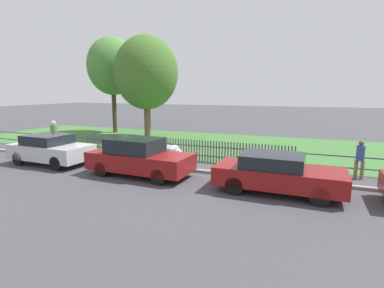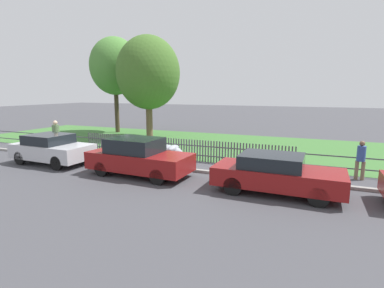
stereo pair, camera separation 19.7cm
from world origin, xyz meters
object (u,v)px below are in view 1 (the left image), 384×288
Objects in this scene: pedestrian_near_fence at (54,135)px; parked_car_black_saloon at (139,157)px; parked_car_silver_hatchback at (51,149)px; tree_nearest_kerb at (112,66)px; covered_motorcycle at (166,152)px; pedestrian_by_lamp at (360,157)px; parked_car_navy_estate at (277,173)px; tree_behind_motorcycle at (146,73)px.

parked_car_black_saloon is at bearing -96.63° from pedestrian_near_fence.
tree_nearest_kerb is at bearing 112.19° from parked_car_silver_hatchback.
covered_motorcycle is (5.22, 1.85, -0.12)m from parked_car_silver_hatchback.
parked_car_black_saloon is at bearing 24.79° from pedestrian_by_lamp.
parked_car_navy_estate reaches higher than covered_motorcycle.
pedestrian_by_lamp reaches higher than parked_car_black_saloon.
tree_behind_motorcycle is (3.98, -1.41, -0.69)m from tree_nearest_kerb.
pedestrian_by_lamp is (17.26, -7.76, -4.56)m from tree_nearest_kerb.
pedestrian_by_lamp is (2.84, 2.87, 0.19)m from parked_car_navy_estate.
tree_behind_motorcycle is at bearing -3.30° from pedestrian_near_fence.
parked_car_silver_hatchback is 2.44m from pedestrian_near_fence.
parked_car_black_saloon is 2.28× the size of covered_motorcycle.
parked_car_black_saloon is at bearing -179.87° from parked_car_navy_estate.
parked_car_black_saloon is 0.56× the size of tree_nearest_kerb.
parked_car_navy_estate is 2.77× the size of pedestrian_by_lamp.
tree_behind_motorcycle is at bearing -19.55° from tree_nearest_kerb.
parked_car_silver_hatchback is 2.04× the size of covered_motorcycle.
tree_nearest_kerb reaches higher than parked_car_silver_hatchback.
covered_motorcycle is at bearing 84.74° from parked_car_black_saloon.
parked_car_silver_hatchback is 0.91× the size of parked_car_navy_estate.
tree_nearest_kerb reaches higher than pedestrian_by_lamp.
parked_car_black_saloon is 8.82m from pedestrian_by_lamp.
pedestrian_near_fence is at bearing 171.52° from parked_car_navy_estate.
parked_car_silver_hatchback is at bearing 17.65° from pedestrian_by_lamp.
tree_behind_motorcycle reaches higher than pedestrian_by_lamp.
pedestrian_by_lamp reaches higher than parked_car_silver_hatchback.
tree_behind_motorcycle is at bearing 125.06° from covered_motorcycle.
covered_motorcycle is 8.16m from pedestrian_by_lamp.
tree_behind_motorcycle is 4.00× the size of pedestrian_near_fence.
parked_car_silver_hatchback is at bearing -161.23° from covered_motorcycle.
parked_car_black_saloon is 2.00m from covered_motorcycle.
tree_behind_motorcycle is 4.79× the size of pedestrian_by_lamp.
pedestrian_near_fence is at bearing 133.41° from parked_car_silver_hatchback.
parked_car_navy_estate is at bearing -89.69° from pedestrian_near_fence.
tree_nearest_kerb reaches higher than covered_motorcycle.
tree_nearest_kerb is (-14.42, 10.63, 4.75)m from parked_car_navy_estate.
pedestrian_near_fence is (-1.67, -7.21, -3.70)m from tree_behind_motorcycle.
parked_car_silver_hatchback is at bearing -69.35° from tree_nearest_kerb.
parked_car_black_saloon is 2.36× the size of pedestrian_near_fence.
covered_motorcycle is 1.24× the size of pedestrian_by_lamp.
tree_nearest_kerb is 4.28m from tree_behind_motorcycle.
parked_car_black_saloon is 2.82× the size of pedestrian_by_lamp.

